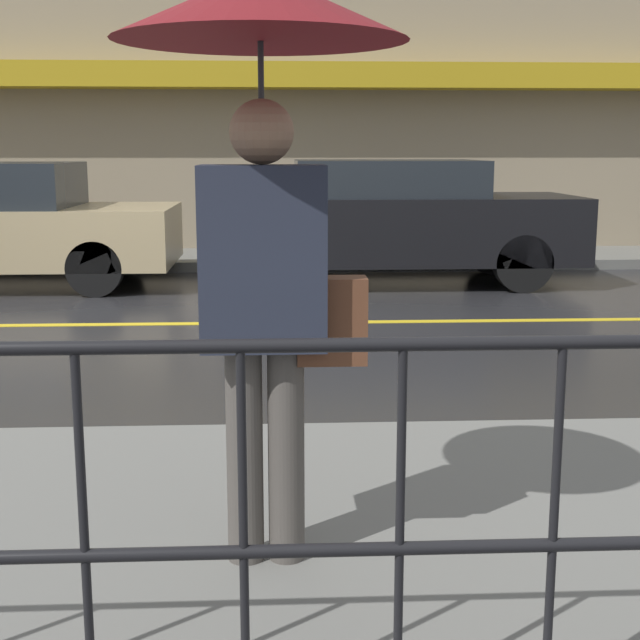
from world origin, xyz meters
TOP-DOWN VIEW (x-y plane):
  - ground_plane at (0.00, 0.00)m, footprint 80.00×80.00m
  - sidewalk_far at (0.00, 4.34)m, footprint 28.00×1.70m
  - lane_marking at (0.00, 0.00)m, footprint 25.20×0.12m
  - building_storefront at (0.00, 5.31)m, footprint 28.00×0.85m
  - pedestrian at (1.45, -5.08)m, footprint 0.97×0.97m
  - car_black at (2.95, 2.45)m, footprint 4.13×1.73m

SIDE VIEW (x-z plane):
  - ground_plane at x=0.00m, z-range 0.00..0.00m
  - lane_marking at x=0.00m, z-range 0.00..0.01m
  - sidewalk_far at x=0.00m, z-range 0.00..0.13m
  - car_black at x=2.95m, z-range 0.03..1.48m
  - pedestrian at x=1.45m, z-range 0.69..2.70m
  - building_storefront at x=0.00m, z-range -0.02..5.78m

